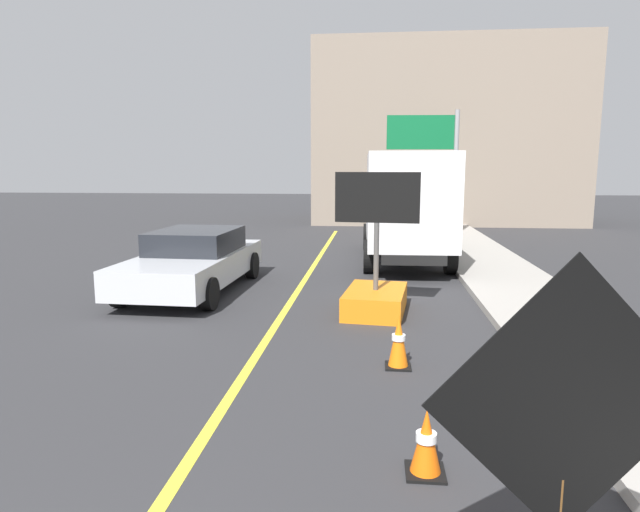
{
  "coord_description": "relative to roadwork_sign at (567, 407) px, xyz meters",
  "views": [
    {
      "loc": [
        1.74,
        -0.29,
        2.76
      ],
      "look_at": [
        1.12,
        5.82,
        1.78
      ],
      "focal_mm": 30.7,
      "sensor_mm": 36.0,
      "label": 1
    }
  ],
  "objects": [
    {
      "name": "traffic_cone_mid_lane",
      "position": [
        -0.71,
        4.48,
        -1.09
      ],
      "size": [
        0.36,
        0.36,
        0.77
      ],
      "color": "black",
      "rests_on": "ground"
    },
    {
      "name": "lane_center_stripe",
      "position": [
        -2.8,
        3.35,
        -1.47
      ],
      "size": [
        0.14,
        36.0,
        0.01
      ],
      "primitive_type": "cube",
      "color": "yellow",
      "rests_on": "ground"
    },
    {
      "name": "box_truck",
      "position": [
        -0.18,
        13.37,
        0.27
      ],
      "size": [
        2.55,
        6.79,
        3.18
      ],
      "color": "black",
      "rests_on": "ground"
    },
    {
      "name": "highway_guide_sign",
      "position": [
        1.24,
        19.0,
        1.95
      ],
      "size": [
        2.79,
        0.31,
        5.0
      ],
      "color": "gray",
      "rests_on": "ground"
    },
    {
      "name": "roadwork_sign",
      "position": [
        0.0,
        0.0,
        0.0
      ],
      "size": [
        1.61,
        0.33,
        2.33
      ],
      "color": "#593819",
      "rests_on": "ground"
    },
    {
      "name": "pickup_car",
      "position": [
        -5.16,
        8.98,
        -0.77
      ],
      "size": [
        2.24,
        4.98,
        1.38
      ],
      "color": "silver",
      "rests_on": "ground"
    },
    {
      "name": "traffic_cone_near_sign",
      "position": [
        -0.57,
        1.76,
        -1.16
      ],
      "size": [
        0.36,
        0.36,
        0.63
      ],
      "color": "black",
      "rests_on": "ground"
    },
    {
      "name": "arrow_board_trailer",
      "position": [
        -1.03,
        7.44,
        -0.99
      ],
      "size": [
        1.6,
        1.91,
        2.7
      ],
      "color": "orange",
      "rests_on": "ground"
    },
    {
      "name": "far_building_block",
      "position": [
        2.42,
        27.07,
        2.99
      ],
      "size": [
        13.19,
        7.18,
        8.92
      ],
      "primitive_type": "cube",
      "color": "gray",
      "rests_on": "ground"
    }
  ]
}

